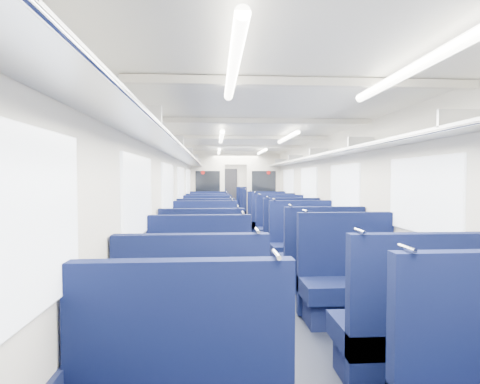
{
  "coord_description": "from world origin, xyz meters",
  "views": [
    {
      "loc": [
        -0.67,
        -8.87,
        1.59
      ],
      "look_at": [
        0.12,
        3.01,
        1.15
      ],
      "focal_mm": 28.86,
      "sensor_mm": 36.0,
      "label": 1
    }
  ],
  "objects_px": {
    "bulkhead": "(236,189)",
    "seat_22": "(210,210)",
    "seat_8": "(202,269)",
    "seat_19": "(267,220)",
    "seat_12": "(206,240)",
    "seat_14": "(207,232)",
    "seat_5": "(411,337)",
    "seat_6": "(199,295)",
    "end_door": "(229,190)",
    "seat_24": "(210,208)",
    "seat_23": "(255,210)",
    "seat_21": "(259,213)",
    "seat_20": "(210,214)",
    "seat_15": "(281,231)",
    "seat_25": "(252,208)",
    "seat_17": "(272,224)",
    "seat_27": "(249,206)",
    "seat_7": "(349,287)",
    "seat_13": "(290,238)",
    "seat_26": "(211,206)",
    "seat_9": "(321,264)",
    "seat_11": "(302,249)",
    "seat_18": "(209,220)",
    "seat_4": "(193,339)",
    "seat_16": "(208,225)",
    "seat_10": "(205,250)"
  },
  "relations": [
    {
      "from": "seat_10",
      "to": "seat_18",
      "type": "bearing_deg",
      "value": 90.0
    },
    {
      "from": "seat_7",
      "to": "seat_17",
      "type": "distance_m",
      "value": 5.72
    },
    {
      "from": "seat_17",
      "to": "seat_22",
      "type": "bearing_deg",
      "value": 110.71
    },
    {
      "from": "seat_8",
      "to": "end_door",
      "type": "bearing_deg",
      "value": 86.26
    },
    {
      "from": "seat_8",
      "to": "seat_12",
      "type": "bearing_deg",
      "value": 90.0
    },
    {
      "from": "seat_9",
      "to": "seat_24",
      "type": "bearing_deg",
      "value": 99.38
    },
    {
      "from": "seat_5",
      "to": "seat_15",
      "type": "bearing_deg",
      "value": 90.0
    },
    {
      "from": "seat_20",
      "to": "seat_13",
      "type": "bearing_deg",
      "value": -72.66
    },
    {
      "from": "seat_11",
      "to": "seat_25",
      "type": "relative_size",
      "value": 1.0
    },
    {
      "from": "seat_4",
      "to": "seat_8",
      "type": "xyz_separation_m",
      "value": [
        0.0,
        2.24,
        0.0
      ]
    },
    {
      "from": "seat_25",
      "to": "seat_17",
      "type": "bearing_deg",
      "value": -90.0
    },
    {
      "from": "bulkhead",
      "to": "seat_22",
      "type": "height_order",
      "value": "bulkhead"
    },
    {
      "from": "bulkhead",
      "to": "seat_4",
      "type": "relative_size",
      "value": 2.28
    },
    {
      "from": "seat_15",
      "to": "seat_21",
      "type": "relative_size",
      "value": 1.0
    },
    {
      "from": "seat_23",
      "to": "seat_14",
      "type": "bearing_deg",
      "value": -106.33
    },
    {
      "from": "seat_5",
      "to": "seat_25",
      "type": "xyz_separation_m",
      "value": [
        0.0,
        12.42,
        0.0
      ]
    },
    {
      "from": "seat_23",
      "to": "seat_21",
      "type": "bearing_deg",
      "value": -90.0
    },
    {
      "from": "seat_16",
      "to": "seat_6",
      "type": "bearing_deg",
      "value": -90.0
    },
    {
      "from": "bulkhead",
      "to": "seat_26",
      "type": "xyz_separation_m",
      "value": [
        -0.83,
        4.53,
        -0.85
      ]
    },
    {
      "from": "seat_9",
      "to": "seat_18",
      "type": "bearing_deg",
      "value": 106.39
    },
    {
      "from": "bulkhead",
      "to": "seat_17",
      "type": "height_order",
      "value": "bulkhead"
    },
    {
      "from": "seat_5",
      "to": "seat_11",
      "type": "xyz_separation_m",
      "value": [
        0.0,
        3.65,
        0.0
      ]
    },
    {
      "from": "end_door",
      "to": "seat_19",
      "type": "height_order",
      "value": "end_door"
    },
    {
      "from": "end_door",
      "to": "seat_8",
      "type": "bearing_deg",
      "value": -93.74
    },
    {
      "from": "seat_26",
      "to": "seat_13",
      "type": "bearing_deg",
      "value": -79.55
    },
    {
      "from": "seat_5",
      "to": "seat_6",
      "type": "xyz_separation_m",
      "value": [
        -1.66,
        1.15,
        0.0
      ]
    },
    {
      "from": "seat_5",
      "to": "seat_8",
      "type": "height_order",
      "value": "same"
    },
    {
      "from": "seat_9",
      "to": "seat_14",
      "type": "height_order",
      "value": "same"
    },
    {
      "from": "seat_18",
      "to": "seat_21",
      "type": "relative_size",
      "value": 1.0
    },
    {
      "from": "end_door",
      "to": "seat_15",
      "type": "height_order",
      "value": "end_door"
    },
    {
      "from": "end_door",
      "to": "seat_27",
      "type": "xyz_separation_m",
      "value": [
        0.83,
        -1.37,
        -0.62
      ]
    },
    {
      "from": "seat_7",
      "to": "seat_13",
      "type": "relative_size",
      "value": 1.0
    },
    {
      "from": "seat_9",
      "to": "seat_27",
      "type": "height_order",
      "value": "same"
    },
    {
      "from": "seat_8",
      "to": "seat_19",
      "type": "xyz_separation_m",
      "value": [
        1.66,
        5.73,
        0.0
      ]
    },
    {
      "from": "seat_23",
      "to": "seat_26",
      "type": "distance_m",
      "value": 2.88
    },
    {
      "from": "seat_12",
      "to": "seat_23",
      "type": "height_order",
      "value": "same"
    },
    {
      "from": "seat_6",
      "to": "seat_15",
      "type": "xyz_separation_m",
      "value": [
        1.66,
        4.63,
        0.0
      ]
    },
    {
      "from": "seat_7",
      "to": "seat_26",
      "type": "height_order",
      "value": "same"
    },
    {
      "from": "seat_14",
      "to": "seat_20",
      "type": "xyz_separation_m",
      "value": [
        0.0,
        4.34,
        0.0
      ]
    },
    {
      "from": "seat_8",
      "to": "seat_24",
      "type": "distance_m",
      "value": 10.23
    },
    {
      "from": "seat_11",
      "to": "seat_19",
      "type": "xyz_separation_m",
      "value": [
        0.0,
        4.39,
        0.0
      ]
    },
    {
      "from": "end_door",
      "to": "seat_10",
      "type": "distance_m",
      "value": 11.4
    },
    {
      "from": "seat_8",
      "to": "seat_22",
      "type": "distance_m",
      "value": 9.16
    },
    {
      "from": "seat_14",
      "to": "seat_22",
      "type": "relative_size",
      "value": 1.0
    },
    {
      "from": "seat_5",
      "to": "seat_19",
      "type": "relative_size",
      "value": 1.0
    },
    {
      "from": "seat_13",
      "to": "seat_25",
      "type": "relative_size",
      "value": 1.0
    },
    {
      "from": "seat_7",
      "to": "seat_19",
      "type": "distance_m",
      "value": 6.69
    },
    {
      "from": "seat_8",
      "to": "seat_23",
      "type": "xyz_separation_m",
      "value": [
        1.66,
        9.1,
        0.0
      ]
    },
    {
      "from": "end_door",
      "to": "seat_5",
      "type": "xyz_separation_m",
      "value": [
        0.83,
        -15.01,
        -0.62
      ]
    },
    {
      "from": "bulkhead",
      "to": "seat_23",
      "type": "relative_size",
      "value": 2.28
    }
  ]
}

